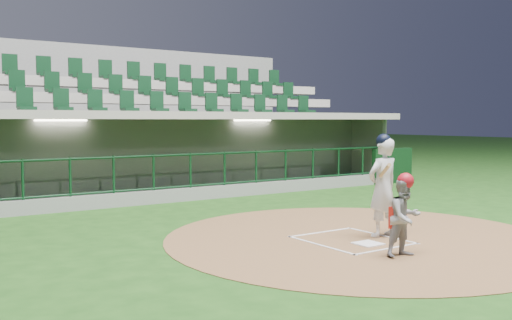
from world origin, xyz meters
The scene contains 8 objects.
ground centered at (0.00, 0.00, 0.00)m, with size 120.00×120.00×0.00m, color #183F12.
dirt_circle centered at (0.30, -0.20, 0.01)m, with size 7.20×7.20×0.01m, color brown.
home_plate centered at (0.00, -0.70, 0.02)m, with size 0.43×0.43×0.02m, color white.
batter_box_chalk centered at (0.00, -0.30, 0.02)m, with size 1.55×1.80×0.01m.
dugout_structure centered at (0.12, 7.82, 0.96)m, with size 16.40×3.70×3.00m.
seating_deck centered at (0.00, 10.91, 1.42)m, with size 17.00×6.72×5.15m.
batter centered at (0.70, -0.36, 0.96)m, with size 0.87×0.86×1.91m.
catcher centered at (-0.16, -1.65, 0.66)m, with size 0.64×0.52×1.33m.
Camera 1 is at (-7.12, -7.73, 2.17)m, focal length 40.00 mm.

